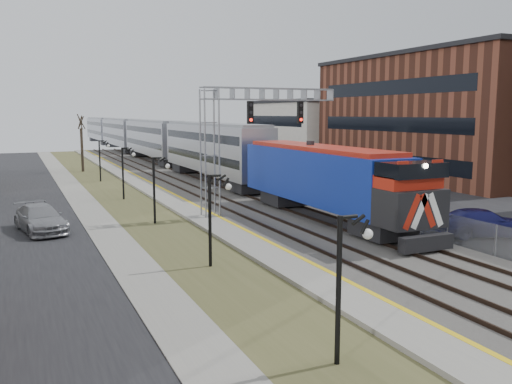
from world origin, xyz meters
TOP-DOWN VIEW (x-y plane):
  - street_west at (-11.50, 35.00)m, footprint 7.00×120.00m
  - sidewalk at (-7.00, 35.00)m, footprint 2.00×120.00m
  - grass_median at (-4.00, 35.00)m, footprint 4.00×120.00m
  - platform at (-1.00, 35.00)m, footprint 2.00×120.00m
  - ballast_bed at (4.00, 35.00)m, footprint 8.00×120.00m
  - parking_lot at (16.00, 35.00)m, footprint 16.00×120.00m
  - platform_edge at (-0.12, 35.00)m, footprint 0.24×120.00m
  - track_near at (2.00, 35.00)m, footprint 1.58×120.00m
  - track_far at (5.50, 35.00)m, footprint 1.58×120.00m
  - train at (5.50, 71.36)m, footprint 3.00×108.65m
  - signal_gantry at (1.22, 27.99)m, footprint 9.00×1.07m
  - lampposts at (-4.00, 18.29)m, footprint 0.14×62.14m
  - fence at (8.20, 35.00)m, footprint 0.04×120.00m
  - car_lot_d at (11.20, 17.57)m, footprint 5.44×3.59m
  - car_lot_e at (12.15, 34.65)m, footprint 4.25×2.39m
  - car_street_b at (-10.30, 28.41)m, footprint 3.02×5.38m

SIDE VIEW (x-z plane):
  - street_west at x=-11.50m, z-range 0.00..0.04m
  - parking_lot at x=16.00m, z-range 0.00..0.04m
  - grass_median at x=-4.00m, z-range 0.00..0.06m
  - sidewalk at x=-7.00m, z-range 0.00..0.08m
  - ballast_bed at x=4.00m, z-range 0.00..0.20m
  - platform at x=-1.00m, z-range 0.00..0.24m
  - platform_edge at x=-0.12m, z-range 0.24..0.25m
  - track_near at x=2.00m, z-range 0.20..0.35m
  - track_far at x=5.50m, z-range 0.20..0.35m
  - car_lot_e at x=12.15m, z-range 0.00..1.36m
  - car_lot_d at x=11.20m, z-range 0.00..1.47m
  - car_street_b at x=-10.30m, z-range 0.00..1.47m
  - fence at x=8.20m, z-range 0.00..1.60m
  - lampposts at x=-4.00m, z-range 0.00..4.00m
  - train at x=5.50m, z-range 0.28..5.60m
  - signal_gantry at x=1.22m, z-range 1.51..9.66m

